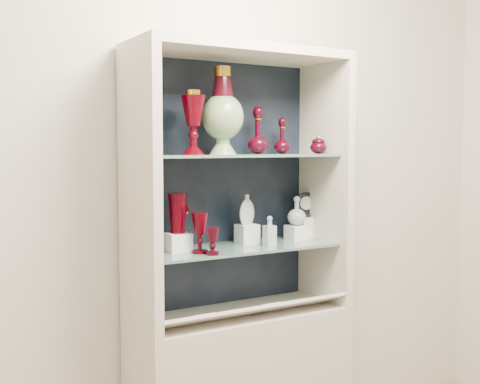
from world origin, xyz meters
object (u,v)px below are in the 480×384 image
flat_flask (247,209)px  cameo_medallion (306,204)px  ruby_goblet_small (213,241)px  clear_square_bottle (270,231)px  lidded_bowl (318,144)px  enamel_urn (223,111)px  pedestal_lamp_right (193,123)px  ruby_decanter_b (282,134)px  pedestal_lamp_left (148,122)px  ruby_decanter_a (258,127)px  clear_round_decanter (297,211)px  ruby_goblet_tall (200,233)px  cobalt_goblet (142,234)px  ruby_pitcher (178,213)px

flat_flask → cameo_medallion: flat_flask is taller
ruby_goblet_small → clear_square_bottle: 0.34m
lidded_bowl → enamel_urn: bearing=172.0°
pedestal_lamp_right → ruby_decanter_b: size_ratio=1.49×
pedestal_lamp_left → lidded_bowl: (0.85, -0.04, -0.09)m
ruby_decanter_a → clear_round_decanter: bearing=-4.3°
pedestal_lamp_right → clear_square_bottle: 0.61m
ruby_goblet_small → flat_flask: bearing=33.1°
ruby_goblet_tall → clear_square_bottle: bearing=-0.1°
enamel_urn → ruby_decanter_a: 0.22m
ruby_decanter_b → cameo_medallion: bearing=7.7°
lidded_bowl → ruby_decanter_b: bearing=137.0°
enamel_urn → clear_round_decanter: size_ratio=2.83×
cobalt_goblet → ruby_goblet_tall: size_ratio=0.96×
enamel_urn → ruby_goblet_small: bearing=-132.8°
cobalt_goblet → cameo_medallion: bearing=1.4°
ruby_decanter_a → ruby_pitcher: ruby_decanter_a is taller
pedestal_lamp_left → pedestal_lamp_right: (0.21, 0.01, 0.00)m
clear_square_bottle → enamel_urn: bearing=160.9°
ruby_goblet_tall → ruby_pitcher: 0.13m
pedestal_lamp_right → clear_square_bottle: pedestal_lamp_right is taller
enamel_urn → cobalt_goblet: enamel_urn is taller
enamel_urn → flat_flask: 0.48m
clear_square_bottle → flat_flask: size_ratio=0.96×
enamel_urn → ruby_goblet_tall: enamel_urn is taller
ruby_decanter_a → lidded_bowl: ruby_decanter_a is taller
ruby_goblet_tall → ruby_decanter_a: bearing=16.6°
ruby_pitcher → ruby_goblet_tall: bearing=-74.3°
pedestal_lamp_left → lidded_bowl: 0.85m
pedestal_lamp_left → cobalt_goblet: bearing=90.0°
ruby_pitcher → flat_flask: ruby_pitcher is taller
ruby_decanter_a → pedestal_lamp_left: bearing=-173.6°
cameo_medallion → ruby_decanter_b: bearing=-161.5°
lidded_bowl → clear_round_decanter: bearing=124.1°
ruby_decanter_b → flat_flask: 0.40m
cameo_medallion → ruby_pitcher: bearing=-164.6°
ruby_goblet_small → cameo_medallion: bearing=18.0°
pedestal_lamp_left → ruby_goblet_tall: size_ratio=1.56×
ruby_decanter_b → lidded_bowl: bearing=-43.0°
pedestal_lamp_right → lidded_bowl: pedestal_lamp_right is taller
ruby_goblet_tall → cameo_medallion: 0.69m
ruby_pitcher → clear_round_decanter: ruby_pitcher is taller
pedestal_lamp_right → ruby_decanter_a: 0.36m
enamel_urn → cobalt_goblet: bearing=172.0°
ruby_goblet_small → cobalt_goblet: bearing=142.2°
clear_round_decanter → cameo_medallion: 0.11m
ruby_pitcher → ruby_decanter_b: bearing=-17.9°
ruby_goblet_tall → ruby_goblet_small: 0.08m
pedestal_lamp_left → clear_round_decanter: size_ratio=1.99×
clear_round_decanter → ruby_pitcher: bearing=-179.4°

